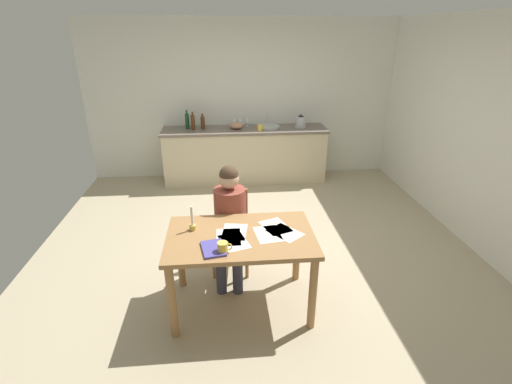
{
  "coord_description": "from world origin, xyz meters",
  "views": [
    {
      "loc": [
        -0.36,
        -3.78,
        2.4
      ],
      "look_at": [
        -0.04,
        -0.27,
        0.85
      ],
      "focal_mm": 26.06,
      "sensor_mm": 36.0,
      "label": 1
    }
  ],
  "objects_px": {
    "dining_table": "(241,246)",
    "book_magazine": "(213,249)",
    "bottle_wine_red": "(203,122)",
    "bottle_vinegar": "(193,122)",
    "coffee_mug": "(223,247)",
    "wine_glass_near_sink": "(247,120)",
    "bottle_oil": "(187,121)",
    "person_seated": "(230,217)",
    "mixing_bowl": "(236,125)",
    "wine_glass_back_left": "(234,120)",
    "teacup_on_counter": "(260,128)",
    "chair_at_table": "(231,227)",
    "candlestick": "(192,224)",
    "sink_unit": "(269,127)",
    "stovetop_kettle": "(301,121)",
    "wine_glass_by_kettle": "(240,120)"
  },
  "relations": [
    {
      "from": "dining_table",
      "to": "book_magazine",
      "type": "distance_m",
      "value": 0.34
    },
    {
      "from": "book_magazine",
      "to": "bottle_wine_red",
      "type": "xyz_separation_m",
      "value": [
        -0.21,
        3.48,
        0.24
      ]
    },
    {
      "from": "dining_table",
      "to": "bottle_vinegar",
      "type": "bearing_deg",
      "value": 100.56
    },
    {
      "from": "coffee_mug",
      "to": "bottle_wine_red",
      "type": "distance_m",
      "value": 3.54
    },
    {
      "from": "bottle_vinegar",
      "to": "wine_glass_near_sink",
      "type": "distance_m",
      "value": 0.9
    },
    {
      "from": "bottle_wine_red",
      "to": "bottle_oil",
      "type": "bearing_deg",
      "value": 173.83
    },
    {
      "from": "person_seated",
      "to": "bottle_wine_red",
      "type": "distance_m",
      "value": 2.8
    },
    {
      "from": "mixing_bowl",
      "to": "dining_table",
      "type": "bearing_deg",
      "value": -91.9
    },
    {
      "from": "book_magazine",
      "to": "wine_glass_back_left",
      "type": "height_order",
      "value": "wine_glass_back_left"
    },
    {
      "from": "teacup_on_counter",
      "to": "chair_at_table",
      "type": "bearing_deg",
      "value": -102.96
    },
    {
      "from": "dining_table",
      "to": "candlestick",
      "type": "height_order",
      "value": "candlestick"
    },
    {
      "from": "chair_at_table",
      "to": "sink_unit",
      "type": "xyz_separation_m",
      "value": [
        0.71,
        2.56,
        0.44
      ]
    },
    {
      "from": "bottle_oil",
      "to": "bottle_vinegar",
      "type": "xyz_separation_m",
      "value": [
        0.1,
        -0.08,
        -0.0
      ]
    },
    {
      "from": "coffee_mug",
      "to": "sink_unit",
      "type": "xyz_separation_m",
      "value": [
        0.79,
        3.47,
        0.12
      ]
    },
    {
      "from": "dining_table",
      "to": "bottle_oil",
      "type": "distance_m",
      "value": 3.38
    },
    {
      "from": "mixing_bowl",
      "to": "stovetop_kettle",
      "type": "distance_m",
      "value": 1.07
    },
    {
      "from": "sink_unit",
      "to": "stovetop_kettle",
      "type": "height_order",
      "value": "sink_unit"
    },
    {
      "from": "book_magazine",
      "to": "chair_at_table",
      "type": "bearing_deg",
      "value": 68.98
    },
    {
      "from": "wine_glass_back_left",
      "to": "bottle_wine_red",
      "type": "bearing_deg",
      "value": -169.37
    },
    {
      "from": "bottle_wine_red",
      "to": "mixing_bowl",
      "type": "xyz_separation_m",
      "value": [
        0.55,
        -0.04,
        -0.05
      ]
    },
    {
      "from": "dining_table",
      "to": "candlestick",
      "type": "bearing_deg",
      "value": 162.75
    },
    {
      "from": "wine_glass_back_left",
      "to": "book_magazine",
      "type": "bearing_deg",
      "value": -94.86
    },
    {
      "from": "person_seated",
      "to": "candlestick",
      "type": "height_order",
      "value": "person_seated"
    },
    {
      "from": "bottle_wine_red",
      "to": "wine_glass_near_sink",
      "type": "bearing_deg",
      "value": 7.45
    },
    {
      "from": "coffee_mug",
      "to": "bottle_wine_red",
      "type": "height_order",
      "value": "bottle_wine_red"
    },
    {
      "from": "dining_table",
      "to": "wine_glass_near_sink",
      "type": "relative_size",
      "value": 8.38
    },
    {
      "from": "dining_table",
      "to": "sink_unit",
      "type": "bearing_deg",
      "value": 78.71
    },
    {
      "from": "mixing_bowl",
      "to": "teacup_on_counter",
      "type": "height_order",
      "value": "mixing_bowl"
    },
    {
      "from": "person_seated",
      "to": "wine_glass_near_sink",
      "type": "height_order",
      "value": "person_seated"
    },
    {
      "from": "dining_table",
      "to": "mixing_bowl",
      "type": "relative_size",
      "value": 5.52
    },
    {
      "from": "wine_glass_near_sink",
      "to": "wine_glass_by_kettle",
      "type": "bearing_deg",
      "value": 180.0
    },
    {
      "from": "coffee_mug",
      "to": "book_magazine",
      "type": "xyz_separation_m",
      "value": [
        -0.08,
        0.05,
        -0.04
      ]
    },
    {
      "from": "teacup_on_counter",
      "to": "bottle_wine_red",
      "type": "bearing_deg",
      "value": 167.55
    },
    {
      "from": "sink_unit",
      "to": "bottle_oil",
      "type": "distance_m",
      "value": 1.34
    },
    {
      "from": "candlestick",
      "to": "book_magazine",
      "type": "relative_size",
      "value": 0.89
    },
    {
      "from": "candlestick",
      "to": "wine_glass_back_left",
      "type": "bearing_deg",
      "value": 81.36
    },
    {
      "from": "dining_table",
      "to": "bottle_oil",
      "type": "bearing_deg",
      "value": 101.92
    },
    {
      "from": "person_seated",
      "to": "wine_glass_back_left",
      "type": "distance_m",
      "value": 2.88
    },
    {
      "from": "person_seated",
      "to": "mixing_bowl",
      "type": "xyz_separation_m",
      "value": [
        0.19,
        2.72,
        0.27
      ]
    },
    {
      "from": "candlestick",
      "to": "teacup_on_counter",
      "type": "bearing_deg",
      "value": 72.9
    },
    {
      "from": "bottle_oil",
      "to": "stovetop_kettle",
      "type": "height_order",
      "value": "bottle_oil"
    },
    {
      "from": "person_seated",
      "to": "bottle_oil",
      "type": "height_order",
      "value": "bottle_oil"
    },
    {
      "from": "person_seated",
      "to": "wine_glass_back_left",
      "type": "xyz_separation_m",
      "value": [
        0.15,
        2.86,
        0.33
      ]
    },
    {
      "from": "book_magazine",
      "to": "bottle_oil",
      "type": "relative_size",
      "value": 0.85
    },
    {
      "from": "wine_glass_by_kettle",
      "to": "coffee_mug",
      "type": "bearing_deg",
      "value": -95.18
    },
    {
      "from": "bottle_vinegar",
      "to": "sink_unit",
      "type": "bearing_deg",
      "value": 0.32
    },
    {
      "from": "bottle_oil",
      "to": "teacup_on_counter",
      "type": "bearing_deg",
      "value": -11.12
    },
    {
      "from": "sink_unit",
      "to": "wine_glass_near_sink",
      "type": "distance_m",
      "value": 0.39
    },
    {
      "from": "stovetop_kettle",
      "to": "teacup_on_counter",
      "type": "bearing_deg",
      "value": -167.81
    },
    {
      "from": "wine_glass_near_sink",
      "to": "coffee_mug",
      "type": "bearing_deg",
      "value": -97.04
    }
  ]
}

